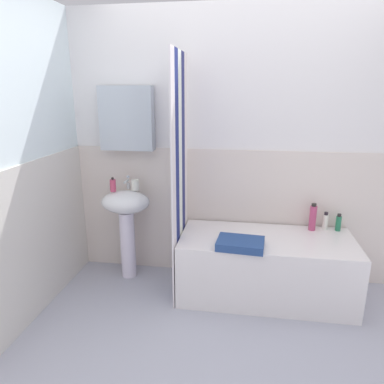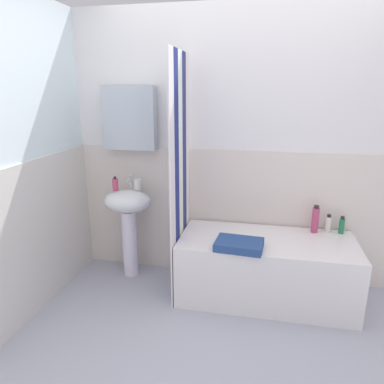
% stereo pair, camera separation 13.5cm
% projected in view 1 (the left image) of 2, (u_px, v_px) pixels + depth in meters
% --- Properties ---
extents(ground_plane, '(4.80, 5.60, 0.04)m').
position_uv_depth(ground_plane, '(232.00, 370.00, 2.27)').
color(ground_plane, '#ACAEBE').
extents(wall_back_tiled, '(3.60, 0.18, 2.40)m').
position_uv_depth(wall_back_tiled, '(236.00, 156.00, 3.16)').
color(wall_back_tiled, white).
rests_on(wall_back_tiled, ground_plane).
extents(wall_left_tiled, '(0.07, 1.81, 2.40)m').
position_uv_depth(wall_left_tiled, '(17.00, 176.00, 2.52)').
color(wall_left_tiled, white).
rests_on(wall_left_tiled, ground_plane).
extents(sink, '(0.44, 0.34, 0.84)m').
position_uv_depth(sink, '(126.00, 215.00, 3.23)').
color(sink, white).
rests_on(sink, ground_plane).
extents(faucet, '(0.03, 0.12, 0.12)m').
position_uv_depth(faucet, '(128.00, 182.00, 3.23)').
color(faucet, silver).
rests_on(faucet, sink).
extents(soap_dispenser, '(0.05, 0.05, 0.13)m').
position_uv_depth(soap_dispenser, '(113.00, 185.00, 3.15)').
color(soap_dispenser, '#CA4465').
rests_on(soap_dispenser, sink).
extents(toothbrush_cup, '(0.07, 0.07, 0.09)m').
position_uv_depth(toothbrush_cup, '(135.00, 185.00, 3.20)').
color(toothbrush_cup, white).
rests_on(toothbrush_cup, sink).
extents(bathtub, '(1.43, 0.66, 0.53)m').
position_uv_depth(bathtub, '(265.00, 267.00, 3.01)').
color(bathtub, white).
rests_on(bathtub, ground_plane).
extents(shower_curtain, '(0.01, 0.66, 2.00)m').
position_uv_depth(shower_curtain, '(180.00, 179.00, 2.91)').
color(shower_curtain, white).
rests_on(shower_curtain, ground_plane).
extents(lotion_bottle, '(0.05, 0.05, 0.15)m').
position_uv_depth(lotion_bottle, '(338.00, 223.00, 3.07)').
color(lotion_bottle, '#267852').
rests_on(lotion_bottle, bathtub).
extents(conditioner_bottle, '(0.04, 0.04, 0.16)m').
position_uv_depth(conditioner_bottle, '(325.00, 222.00, 3.09)').
color(conditioner_bottle, white).
rests_on(conditioner_bottle, bathtub).
extents(shampoo_bottle, '(0.06, 0.06, 0.24)m').
position_uv_depth(shampoo_bottle, '(313.00, 217.00, 3.07)').
color(shampoo_bottle, '#BF4571').
rests_on(shampoo_bottle, bathtub).
extents(towel_folded, '(0.38, 0.28, 0.06)m').
position_uv_depth(towel_folded, '(240.00, 244.00, 2.75)').
color(towel_folded, navy).
rests_on(towel_folded, bathtub).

